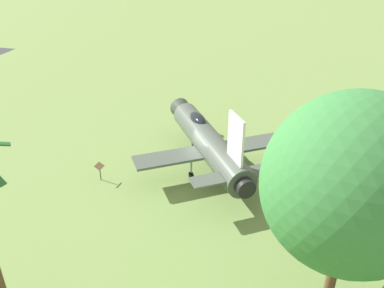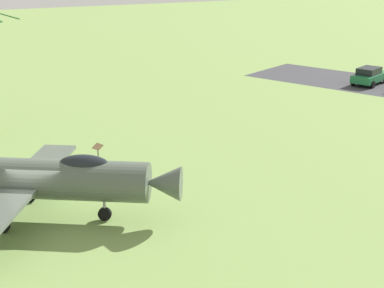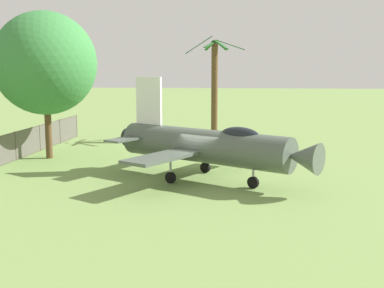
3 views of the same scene
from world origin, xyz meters
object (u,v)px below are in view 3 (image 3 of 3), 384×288
Objects in this scene: palm_tree at (214,88)px; info_plaque at (279,148)px; display_jet at (210,146)px; shade_tree at (45,63)px.

info_plaque is (4.48, -8.83, -3.35)m from palm_tree.
info_plaque is at bearing -63.11° from palm_tree.
palm_tree is 7.28× the size of info_plaque.
shade_tree is at bearing -176.43° from display_jet.
display_jet is 14.70m from palm_tree.
palm_tree is at bearing 122.59° from display_jet.
shade_tree is at bearing 179.97° from info_plaque.
palm_tree reaches higher than display_jet.
display_jet is 12.96m from shade_tree.
palm_tree is 10.45m from info_plaque.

